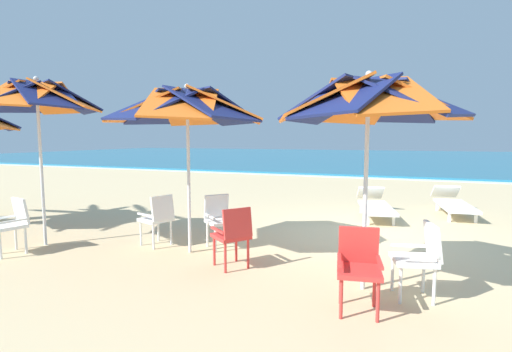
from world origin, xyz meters
TOP-DOWN VIEW (x-y plane):
  - ground_plane at (0.00, 0.00)m, footprint 80.00×80.00m
  - sea at (0.00, 28.76)m, footprint 80.00×36.00m
  - surf_foam at (0.00, 10.46)m, footprint 80.00×0.70m
  - beach_umbrella_0 at (0.28, -2.50)m, footprint 2.18×2.18m
  - plastic_chair_0 at (0.28, -3.08)m, footprint 0.50×0.53m
  - plastic_chair_1 at (0.89, -2.53)m, footprint 0.56×0.54m
  - beach_umbrella_1 at (-2.41, -1.99)m, footprint 2.47×2.47m
  - plastic_chair_2 at (-1.47, -2.40)m, footprint 0.63×0.63m
  - plastic_chair_3 at (-3.10, -1.86)m, footprint 0.58×0.56m
  - plastic_chair_4 at (-2.11, -1.55)m, footprint 0.63×0.63m
  - beach_umbrella_2 at (-4.91, -2.51)m, footprint 2.00×2.00m
  - plastic_chair_5 at (-4.98, -3.02)m, footprint 0.54×0.56m
  - sun_lounger_0 at (1.85, 2.79)m, footprint 0.85×2.20m
  - sun_lounger_1 at (0.15, 1.87)m, footprint 1.05×2.23m

SIDE VIEW (x-z plane):
  - ground_plane at x=0.00m, z-range 0.00..0.00m
  - surf_foam at x=0.00m, z-range 0.00..0.01m
  - sea at x=0.00m, z-range 0.00..0.10m
  - sun_lounger_0 at x=1.85m, z-range -0.03..0.59m
  - sun_lounger_1 at x=0.15m, z-range -0.03..0.59m
  - plastic_chair_0 at x=0.28m, z-range 0.06..0.93m
  - plastic_chair_1 at x=0.89m, z-range 0.06..0.93m
  - plastic_chair_2 at x=-1.47m, z-range 0.06..0.93m
  - plastic_chair_3 at x=-3.10m, z-range 0.06..0.93m
  - plastic_chair_4 at x=-2.11m, z-range 0.06..0.93m
  - plastic_chair_5 at x=-4.98m, z-range 0.06..0.93m
  - beach_umbrella_0 at x=0.28m, z-range 0.93..3.50m
  - beach_umbrella_1 at x=-2.41m, z-range 0.95..3.58m
  - beach_umbrella_2 at x=-4.91m, z-range 1.04..3.84m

